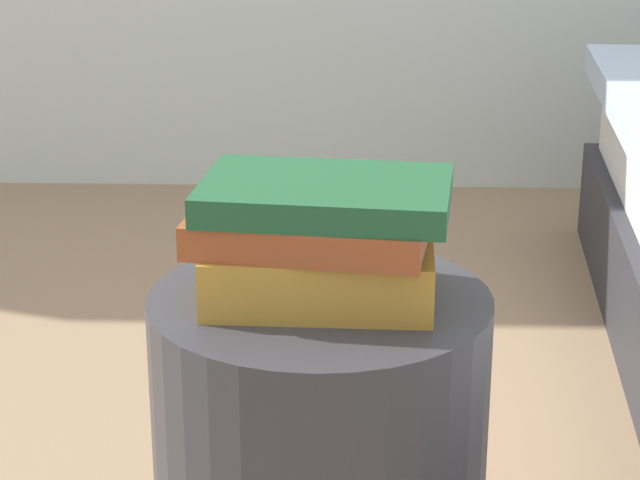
% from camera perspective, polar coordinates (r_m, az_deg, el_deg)
% --- Properties ---
extents(book_ochre, '(0.24, 0.17, 0.06)m').
position_cam_1_polar(book_ochre, '(1.26, -0.06, -1.45)').
color(book_ochre, '#B7842D').
rests_on(book_ochre, side_table).
extents(book_rust, '(0.26, 0.20, 0.04)m').
position_cam_1_polar(book_rust, '(1.24, -0.42, 0.74)').
color(book_rust, '#994723').
rests_on(book_rust, book_ochre).
extents(book_forest, '(0.27, 0.19, 0.03)m').
position_cam_1_polar(book_forest, '(1.23, 0.28, 2.15)').
color(book_forest, '#1E512D').
rests_on(book_forest, book_rust).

